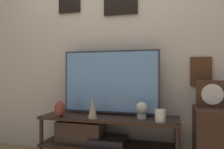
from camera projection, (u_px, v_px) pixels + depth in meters
The scene contains 9 objects.
wall_back at pixel (116, 36), 2.50m from camera, with size 6.40×0.08×2.70m.
media_console at pixel (99, 133), 2.29m from camera, with size 1.42×0.42×0.49m.
television at pixel (110, 82), 2.34m from camera, with size 1.05×0.05×0.69m.
vase_slim_bronze at pixel (93, 108), 2.15m from camera, with size 0.09×0.09×0.21m.
vase_urn_stoneware at pixel (60, 109), 2.24m from camera, with size 0.10×0.13×0.16m.
candle_jar at pixel (160, 116), 1.99m from camera, with size 0.10×0.10×0.11m.
decorative_bust at pixel (142, 109), 2.13m from camera, with size 0.12×0.12×0.17m.
side_table at pixel (216, 142), 1.97m from camera, with size 0.37×0.45×0.61m.
mantel_clock at pixel (211, 94), 2.02m from camera, with size 0.26×0.11×0.25m.
Camera 1 is at (0.64, -1.91, 0.93)m, focal length 35.00 mm.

